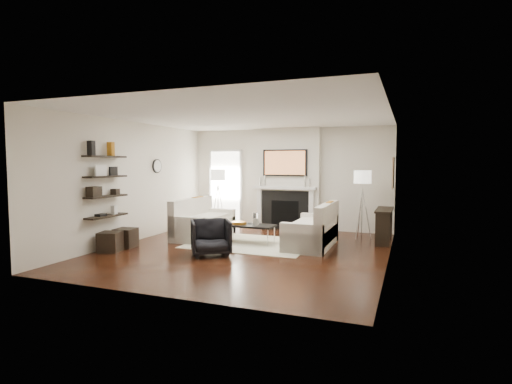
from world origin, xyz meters
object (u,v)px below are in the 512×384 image
(loveseat_left_base, at_px, (204,229))
(lamp_left_shade, at_px, (218,175))
(ottoman_near, at_px, (126,238))
(lamp_right_shade, at_px, (363,177))
(armchair, at_px, (211,236))
(loveseat_right_base, at_px, (311,236))
(coffee_table, at_px, (250,226))

(loveseat_left_base, xyz_separation_m, lamp_left_shade, (-0.38, 1.51, 1.24))
(loveseat_left_base, distance_m, ottoman_near, 1.88)
(lamp_right_shade, bearing_deg, armchair, -131.93)
(loveseat_left_base, bearing_deg, lamp_right_shade, 19.33)
(loveseat_right_base, bearing_deg, coffee_table, -170.74)
(loveseat_right_base, distance_m, ottoman_near, 3.93)
(coffee_table, height_order, armchair, armchair)
(loveseat_left_base, xyz_separation_m, ottoman_near, (-1.00, -1.59, -0.01))
(lamp_left_shade, bearing_deg, loveseat_right_base, -27.83)
(loveseat_right_base, relative_size, lamp_left_shade, 4.50)
(coffee_table, relative_size, ottoman_near, 2.75)
(loveseat_left_base, bearing_deg, loveseat_right_base, -1.51)
(coffee_table, relative_size, armchair, 1.47)
(loveseat_right_base, xyz_separation_m, ottoman_near, (-3.62, -1.53, -0.01))
(loveseat_left_base, relative_size, lamp_right_shade, 4.50)
(coffee_table, bearing_deg, lamp_right_shade, 34.31)
(loveseat_left_base, distance_m, armchair, 1.87)
(coffee_table, bearing_deg, loveseat_left_base, 167.54)
(loveseat_left_base, xyz_separation_m, lamp_right_shade, (3.52, 1.24, 1.24))
(loveseat_right_base, height_order, ottoman_near, loveseat_right_base)
(lamp_right_shade, bearing_deg, lamp_left_shade, 175.92)
(lamp_left_shade, distance_m, ottoman_near, 3.41)
(armchair, xyz_separation_m, lamp_left_shade, (-1.38, 3.08, 1.07))
(coffee_table, bearing_deg, lamp_left_shade, 132.85)
(armchair, xyz_separation_m, ottoman_near, (-2.00, -0.03, -0.18))
(coffee_table, bearing_deg, loveseat_right_base, 9.26)
(loveseat_right_base, relative_size, ottoman_near, 4.50)
(coffee_table, relative_size, lamp_right_shade, 2.75)
(ottoman_near, bearing_deg, armchair, 0.73)
(loveseat_right_base, distance_m, lamp_right_shade, 2.01)
(lamp_left_shade, bearing_deg, armchair, -65.88)
(lamp_left_shade, xyz_separation_m, lamp_right_shade, (3.90, -0.28, 0.00))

